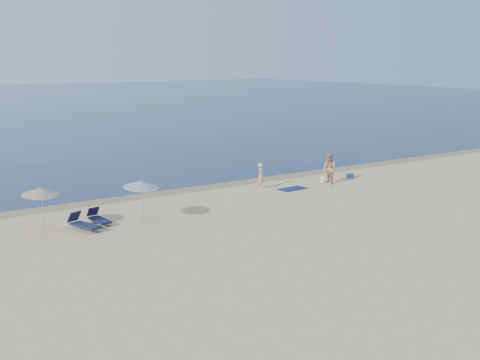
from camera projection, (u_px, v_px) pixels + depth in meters
name	position (u px, v px, depth m)	size (l,w,h in m)	color
wet_sand_strip	(219.00, 185.00, 37.30)	(240.00, 1.60, 0.00)	#847254
person_left	(261.00, 176.00, 36.27)	(0.57, 0.38, 1.57)	tan
person_right	(329.00, 169.00, 37.64)	(0.94, 0.73, 1.94)	tan
beach_towel	(293.00, 189.00, 36.28)	(1.75, 0.97, 0.03)	#0F174C
white_bag	(324.00, 179.00, 38.48)	(0.37, 0.32, 0.32)	white
blue_cooler	(350.00, 176.00, 39.65)	(0.40, 0.28, 0.28)	#2154B4
umbrella_near	(141.00, 184.00, 28.40)	(2.02, 2.03, 2.18)	silver
umbrella_far	(40.00, 191.00, 26.79)	(1.78, 1.80, 2.20)	silver
lounger_left	(83.00, 224.00, 27.56)	(1.13, 1.90, 0.80)	#141B37
lounger_right	(99.00, 218.00, 28.60)	(0.67, 1.68, 0.73)	#141537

